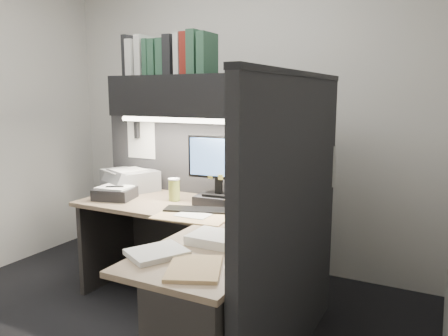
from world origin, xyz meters
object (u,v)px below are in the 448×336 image
at_px(monitor, 219,178).
at_px(overhead_shelf, 207,96).
at_px(telephone, 286,202).
at_px(desk, 189,282).
at_px(keyboard, 196,210).
at_px(printer, 130,180).
at_px(coffee_cup, 174,190).
at_px(notebook_stack, 115,194).

bearing_deg(monitor, overhead_shelf, 145.05).
relative_size(monitor, telephone, 2.15).
bearing_deg(desk, telephone, 69.38).
xyz_separation_m(keyboard, printer, (-0.84, 0.34, 0.07)).
xyz_separation_m(overhead_shelf, keyboard, (0.09, -0.31, -0.76)).
xyz_separation_m(coffee_cup, printer, (-0.54, 0.14, 0.00)).
bearing_deg(overhead_shelf, telephone, 3.50).
bearing_deg(telephone, coffee_cup, -172.78).
distance_m(monitor, keyboard, 0.30).
bearing_deg(coffee_cup, monitor, 7.42).
distance_m(overhead_shelf, telephone, 0.94).
bearing_deg(monitor, coffee_cup, -177.16).
xyz_separation_m(desk, printer, (-1.06, 0.77, 0.37)).
distance_m(keyboard, notebook_stack, 0.73).
distance_m(desk, telephone, 0.91).
relative_size(desk, notebook_stack, 6.10).
bearing_deg(desk, overhead_shelf, 111.79).
relative_size(monitor, notebook_stack, 1.78).
bearing_deg(printer, notebook_stack, -46.65).
bearing_deg(keyboard, overhead_shelf, 87.95).
bearing_deg(monitor, printer, 169.05).
height_order(monitor, coffee_cup, monitor).
distance_m(printer, notebook_stack, 0.33).
height_order(overhead_shelf, coffee_cup, overhead_shelf).
xyz_separation_m(telephone, notebook_stack, (-1.24, -0.32, -0.00)).
height_order(desk, printer, printer).
bearing_deg(printer, telephone, 24.62).
relative_size(telephone, printer, 0.56).
xyz_separation_m(monitor, coffee_cup, (-0.35, -0.05, -0.12)).
height_order(overhead_shelf, notebook_stack, overhead_shelf).
relative_size(desk, coffee_cup, 10.79).
xyz_separation_m(telephone, coffee_cup, (-0.82, -0.16, 0.03)).
bearing_deg(keyboard, telephone, 16.90).
height_order(desk, coffee_cup, coffee_cup).
bearing_deg(telephone, keyboard, -149.35).
bearing_deg(overhead_shelf, printer, 178.30).
distance_m(coffee_cup, notebook_stack, 0.46).
distance_m(telephone, printer, 1.35).
relative_size(monitor, coffee_cup, 3.14).
distance_m(overhead_shelf, keyboard, 0.83).
relative_size(monitor, printer, 1.20).
distance_m(telephone, coffee_cup, 0.83).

